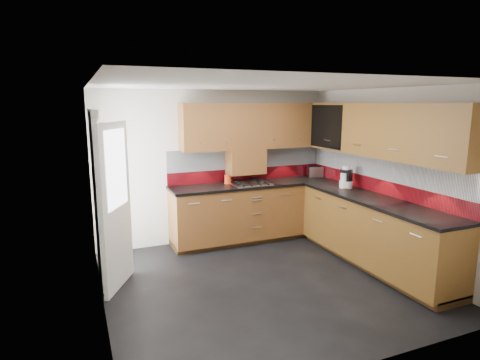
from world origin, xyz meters
name	(u,v)px	position (x,y,z in m)	size (l,w,h in m)	color
room	(266,163)	(0.00, 0.00, 1.50)	(4.00, 3.80, 2.64)	black
base_cabinets	(308,223)	(1.07, 0.72, 0.44)	(2.70, 3.20, 0.95)	brown
countertop	(308,192)	(1.05, 0.70, 0.92)	(2.72, 3.22, 0.04)	black
backsplash	(314,169)	(1.28, 0.93, 1.21)	(2.70, 3.20, 0.54)	maroon
upper_cabinets	(318,128)	(1.23, 0.78, 1.84)	(2.50, 3.20, 0.72)	brown
extractor_hood	(246,161)	(0.45, 1.64, 1.28)	(0.60, 0.33, 0.40)	brown
glass_cabinet	(334,125)	(1.71, 1.07, 1.87)	(0.32, 0.80, 0.66)	black
back_door	(105,201)	(-1.78, 0.75, 1.03)	(0.42, 1.19, 2.04)	white
gas_hob	(250,183)	(0.45, 1.47, 0.96)	(0.61, 0.53, 0.05)	silver
utensil_pot	(228,178)	(0.14, 1.62, 1.03)	(0.11, 0.11, 0.40)	#E44015
toaster	(315,172)	(1.75, 1.61, 1.03)	(0.28, 0.21, 0.19)	silver
food_processor	(346,178)	(1.67, 0.64, 1.09)	(0.20, 0.20, 0.33)	white
paper_towel	(344,181)	(1.62, 0.62, 1.06)	(0.11, 0.11, 0.23)	white
orange_cloth	(346,188)	(1.65, 0.62, 0.95)	(0.14, 0.12, 0.02)	#E84A19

